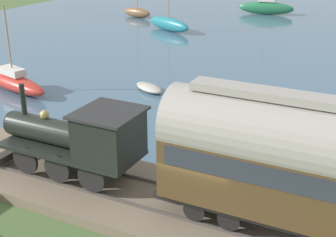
% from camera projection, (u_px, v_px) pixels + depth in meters
% --- Properties ---
extents(ground_plane, '(200.00, 200.00, 0.00)m').
position_uv_depth(ground_plane, '(200.00, 221.00, 16.33)').
color(ground_plane, '#476033').
extents(rail_embankment, '(4.61, 56.00, 0.51)m').
position_uv_depth(rail_embankment, '(202.00, 214.00, 16.36)').
color(rail_embankment, '#756651').
rests_on(rail_embankment, ground).
extents(steam_locomotive, '(2.34, 6.27, 3.37)m').
position_uv_depth(steam_locomotive, '(83.00, 137.00, 17.65)').
color(steam_locomotive, black).
rests_on(steam_locomotive, rail_embankment).
extents(passenger_coach, '(2.43, 9.56, 4.58)m').
position_uv_depth(passenger_coach, '(311.00, 163.00, 13.88)').
color(passenger_coach, black).
rests_on(passenger_coach, rail_embankment).
extents(sailboat_green, '(1.85, 6.55, 6.64)m').
position_uv_depth(sailboat_green, '(266.00, 8.00, 55.27)').
color(sailboat_green, '#236B42').
rests_on(sailboat_green, harbor_water).
extents(sailboat_red, '(2.96, 6.51, 5.29)m').
position_uv_depth(sailboat_red, '(14.00, 82.00, 29.28)').
color(sailboat_red, '#B72D23').
rests_on(sailboat_red, harbor_water).
extents(sailboat_teal, '(3.46, 5.83, 5.90)m').
position_uv_depth(sailboat_teal, '(169.00, 24.00, 46.44)').
color(sailboat_teal, '#1E707A').
rests_on(sailboat_teal, harbor_water).
extents(sailboat_brown, '(1.77, 3.96, 5.56)m').
position_uv_depth(sailboat_brown, '(137.00, 12.00, 53.43)').
color(sailboat_brown, brown).
rests_on(sailboat_brown, harbor_water).
extents(rowboat_far_out, '(2.37, 2.51, 0.42)m').
position_uv_depth(rowboat_far_out, '(327.00, 171.00, 19.25)').
color(rowboat_far_out, '#B7B2A3').
rests_on(rowboat_far_out, harbor_water).
extents(rowboat_near_shore, '(2.03, 2.61, 0.43)m').
position_uv_depth(rowboat_near_shore, '(149.00, 88.00, 29.30)').
color(rowboat_near_shore, '#B7B2A3').
rests_on(rowboat_near_shore, harbor_water).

